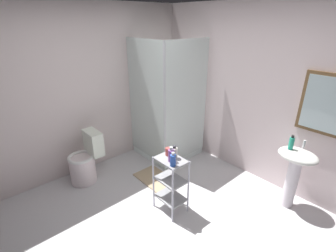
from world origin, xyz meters
TOP-DOWN VIEW (x-y plane):
  - ground_plane at (0.00, 0.00)m, footprint 4.20×4.20m
  - wall_back at (0.01, 1.85)m, footprint 4.20×0.14m
  - wall_left at (-1.85, 0.00)m, footprint 0.10×4.20m
  - shower_stall at (-1.23, 1.19)m, footprint 0.92×0.92m
  - pedestal_sink at (0.78, 1.52)m, footprint 0.46×0.37m
  - sink_faucet at (0.78, 1.64)m, footprint 0.03×0.03m
  - toilet at (-1.48, -0.21)m, footprint 0.37×0.49m
  - storage_cart at (-0.18, 0.32)m, footprint 0.38×0.28m
  - hand_soap_bottle at (0.68, 1.49)m, footprint 0.06×0.06m
  - conditioner_bottle_purple at (-0.15, 0.30)m, footprint 0.07×0.07m
  - lotion_bottle_white at (-0.17, 0.37)m, footprint 0.08×0.08m
  - shampoo_bottle_blue at (-0.06, 0.25)m, footprint 0.06×0.06m
  - rinse_cup at (-0.27, 0.36)m, footprint 0.07×0.07m
  - bath_mat at (-0.82, 0.57)m, footprint 0.60×0.40m

SIDE VIEW (x-z plane):
  - ground_plane at x=0.00m, z-range -0.02..0.00m
  - bath_mat at x=-0.82m, z-range 0.00..0.02m
  - toilet at x=-1.48m, z-range -0.07..0.69m
  - storage_cart at x=-0.18m, z-range 0.07..0.81m
  - shower_stall at x=-1.23m, z-range -0.54..1.46m
  - pedestal_sink at x=0.78m, z-range 0.17..0.98m
  - rinse_cup at x=-0.27m, z-range 0.74..0.84m
  - lotion_bottle_white at x=-0.17m, z-range 0.73..0.89m
  - shampoo_bottle_blue at x=-0.06m, z-range 0.73..0.90m
  - conditioner_bottle_purple at x=-0.15m, z-range 0.73..0.91m
  - sink_faucet at x=0.78m, z-range 0.81..0.91m
  - hand_soap_bottle at x=0.68m, z-range 0.80..0.98m
  - wall_left at x=-1.85m, z-range 0.00..2.50m
  - wall_back at x=0.01m, z-range 0.00..2.50m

